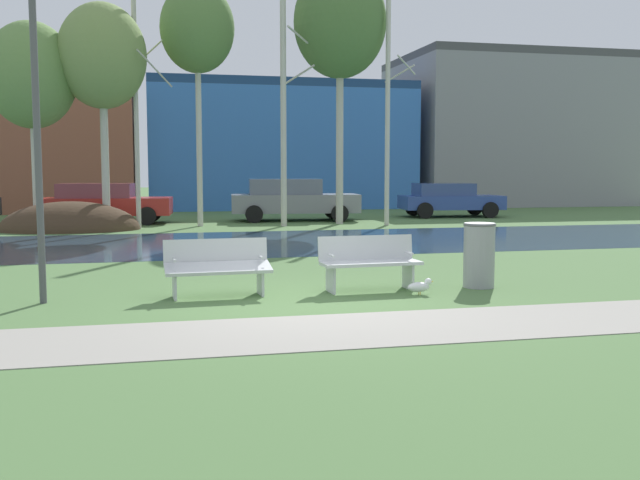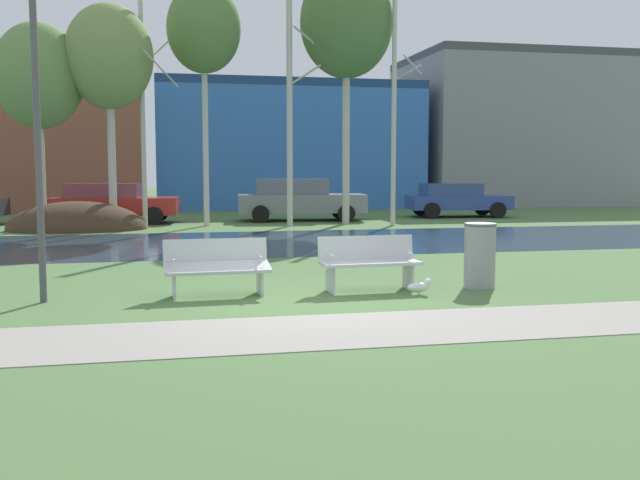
{
  "view_description": "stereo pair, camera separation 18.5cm",
  "coord_description": "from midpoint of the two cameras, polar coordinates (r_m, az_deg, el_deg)",
  "views": [
    {
      "loc": [
        -2.16,
        -9.93,
        1.94
      ],
      "look_at": [
        0.47,
        1.42,
        0.8
      ],
      "focal_mm": 40.6,
      "sensor_mm": 36.0,
      "label": 1
    },
    {
      "loc": [
        -1.98,
        -9.97,
        1.94
      ],
      "look_at": [
        0.47,
        1.42,
        0.8
      ],
      "focal_mm": 40.6,
      "sensor_mm": 36.0,
      "label": 2
    }
  ],
  "objects": [
    {
      "name": "parked_hatch_third_grey",
      "position": [
        27.36,
        -2.41,
        3.25
      ],
      "size": [
        4.94,
        2.49,
        1.58
      ],
      "color": "slate",
      "rests_on": "ground"
    },
    {
      "name": "parked_wagon_fourth_blue",
      "position": [
        30.01,
        9.93,
        3.21
      ],
      "size": [
        4.23,
        2.41,
        1.37
      ],
      "color": "#2D4793",
      "rests_on": "ground"
    },
    {
      "name": "soil_mound",
      "position": [
        24.45,
        -19.29,
        0.73
      ],
      "size": [
        4.36,
        2.79,
        1.85
      ],
      "primitive_type": "ellipsoid",
      "color": "#423021",
      "rests_on": "ground"
    },
    {
      "name": "birch_center_right",
      "position": [
        24.87,
        -3.09,
        11.99
      ],
      "size": [
        1.17,
        1.92,
        9.35
      ],
      "color": "beige",
      "rests_on": "ground"
    },
    {
      "name": "river_band",
      "position": [
        19.2,
        -6.8,
        -0.23
      ],
      "size": [
        80.0,
        6.78,
        0.01
      ],
      "primitive_type": "cube",
      "color": "#284256",
      "rests_on": "ground"
    },
    {
      "name": "trash_bin",
      "position": [
        12.14,
        12.0,
        -1.1
      ],
      "size": [
        0.53,
        0.53,
        1.06
      ],
      "color": "gray",
      "rests_on": "ground"
    },
    {
      "name": "birch_left",
      "position": [
        24.64,
        -17.01,
        13.64
      ],
      "size": [
        2.78,
        2.78,
        7.19
      ],
      "color": "#BCB7A8",
      "rests_on": "ground"
    },
    {
      "name": "birch_far_left",
      "position": [
        25.0,
        -22.01,
        11.93
      ],
      "size": [
        2.79,
        2.79,
        6.56
      ],
      "color": "#BCB7A8",
      "rests_on": "ground"
    },
    {
      "name": "bench_right",
      "position": [
        11.6,
        3.46,
        -1.68
      ],
      "size": [
        1.62,
        0.63,
        0.87
      ],
      "color": "silver",
      "rests_on": "ground"
    },
    {
      "name": "streetlamp",
      "position": [
        11.31,
        -22.11,
        14.67
      ],
      "size": [
        0.32,
        0.32,
        5.75
      ],
      "color": "#4C4C51",
      "rests_on": "ground"
    },
    {
      "name": "building_blue_store",
      "position": [
        37.84,
        -3.57,
        7.37
      ],
      "size": [
        13.01,
        7.32,
        6.23
      ],
      "color": "#3870C6",
      "rests_on": "ground"
    },
    {
      "name": "birch_far_right",
      "position": [
        25.2,
        5.19,
        10.33
      ],
      "size": [
        1.06,
        1.89,
        7.95
      ],
      "color": "beige",
      "rests_on": "ground"
    },
    {
      "name": "building_grey_warehouse",
      "position": [
        42.37,
        14.44,
        8.27
      ],
      "size": [
        12.14,
        8.53,
        8.08
      ],
      "color": "gray",
      "rests_on": "ground"
    },
    {
      "name": "ground_plane",
      "position": [
        20.15,
        -7.1,
        0.03
      ],
      "size": [
        120.0,
        120.0,
        0.0
      ],
      "primitive_type": "plane",
      "color": "#4C703D"
    },
    {
      "name": "bench_left",
      "position": [
        11.16,
        -8.55,
        -2.02
      ],
      "size": [
        1.62,
        0.63,
        0.87
      ],
      "color": "silver",
      "rests_on": "ground"
    },
    {
      "name": "seagull",
      "position": [
        11.31,
        7.41,
        -3.65
      ],
      "size": [
        0.43,
        0.16,
        0.26
      ],
      "color": "white",
      "rests_on": "ground"
    },
    {
      "name": "paved_path_strip",
      "position": [
        8.78,
        0.9,
        -7.12
      ],
      "size": [
        60.0,
        1.87,
        0.01
      ],
      "primitive_type": "cube",
      "color": "gray",
      "rests_on": "ground"
    },
    {
      "name": "parked_sedan_second_red",
      "position": [
        26.95,
        -16.84,
        2.86
      ],
      "size": [
        4.66,
        2.38,
        1.44
      ],
      "color": "maroon",
      "rests_on": "ground"
    },
    {
      "name": "birch_center",
      "position": [
        25.46,
        -9.86,
        16.05
      ],
      "size": [
        2.47,
        2.47,
        8.5
      ],
      "color": "beige",
      "rests_on": "ground"
    },
    {
      "name": "birch_center_left",
      "position": [
        24.51,
        -14.44,
        10.75
      ],
      "size": [
        1.43,
        2.5,
        8.27
      ],
      "color": "#BCB7A8",
      "rests_on": "ground"
    },
    {
      "name": "birch_right",
      "position": [
        26.25,
        1.37,
        16.73
      ],
      "size": [
        3.23,
        3.23,
        9.03
      ],
      "color": "#BCB7A8",
      "rests_on": "ground"
    }
  ]
}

